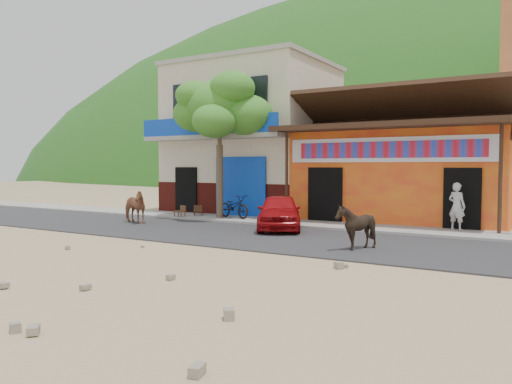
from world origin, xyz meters
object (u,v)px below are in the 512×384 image
tree (220,145)px  red_car (279,212)px  cafe_chair_right (198,206)px  cow_dark (356,227)px  pedestrian (457,206)px  cafe_chair_left (180,206)px  scooter (234,207)px  cow_tan (133,206)px

tree → red_car: 4.61m
tree → cafe_chair_right: tree is taller
tree → cow_dark: bearing=-29.9°
pedestrian → cafe_chair_left: size_ratio=1.85×
scooter → pedestrian: pedestrian is taller
pedestrian → cafe_chair_right: bearing=23.7°
scooter → cafe_chair_right: scooter is taller
tree → pedestrian: size_ratio=3.76×
scooter → pedestrian: (8.50, 0.58, 0.33)m
pedestrian → cafe_chair_left: pedestrian is taller
cow_dark → red_car: 4.68m
cow_tan → cafe_chair_right: bearing=-0.7°
tree → cafe_chair_left: tree is taller
tree → scooter: bearing=15.6°
cafe_chair_left → cafe_chair_right: 0.89m
cow_dark → scooter: 8.10m
tree → cafe_chair_right: size_ratio=7.53×
cafe_chair_left → cafe_chair_right: size_ratio=1.08×
cow_tan → scooter: bearing=-30.1°
cafe_chair_left → cafe_chair_right: cafe_chair_left is taller
tree → pedestrian: (9.10, 0.75, -2.20)m
tree → cafe_chair_right: (-1.40, 0.34, -2.60)m
red_car → cafe_chair_left: bearing=141.9°
cafe_chair_left → cafe_chair_right: (0.35, 0.82, -0.03)m
cafe_chair_right → cafe_chair_left: bearing=-149.6°
scooter → cow_dark: bearing=-104.6°
red_car → cafe_chair_left: 5.44m
cow_dark → pedestrian: 5.29m
cow_dark → cafe_chair_right: bearing=-139.4°
cow_tan → cow_dark: cow_tan is taller
red_car → pedestrian: pedestrian is taller
cow_dark → cafe_chair_right: 9.92m
scooter → cafe_chair_left: 2.43m
cow_tan → cafe_chair_right: cow_tan is taller
cow_dark → cafe_chair_right: size_ratio=1.53×
red_car → cafe_chair_right: (-5.00, 1.84, -0.14)m
tree → red_car: (3.60, -1.50, -2.46)m
cow_dark → pedestrian: (1.71, 5.00, 0.27)m
cafe_chair_left → scooter: bearing=35.5°
cow_tan → cafe_chair_right: size_ratio=1.92×
cow_tan → pedestrian: 11.80m
cafe_chair_left → tree: bearing=35.5°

